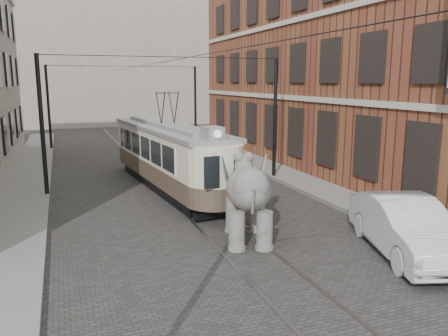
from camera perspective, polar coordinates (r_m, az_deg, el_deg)
name	(u,v)px	position (r m, az deg, el deg)	size (l,w,h in m)	color
ground	(216,224)	(15.70, -1.06, -7.13)	(120.00, 120.00, 0.00)	#3A3735
tram_rails	(216,224)	(15.69, -1.06, -7.09)	(1.54, 80.00, 0.02)	slate
sidewalk_right	(360,206)	(18.43, 16.92, -4.61)	(2.00, 60.00, 0.15)	slate
sidewalk_left	(11,245)	(15.00, -25.56, -8.83)	(2.00, 60.00, 0.15)	slate
brick_building	(342,62)	(28.03, 14.76, 12.96)	(8.00, 26.00, 12.00)	brown
distant_block	(102,62)	(54.36, -15.32, 12.90)	(28.00, 10.00, 14.00)	gray
catenary	(174,125)	(19.75, -6.40, 5.47)	(11.00, 30.20, 6.00)	black
tram	(168,141)	(20.63, -7.14, 3.46)	(2.29, 11.10, 4.40)	beige
elephant	(248,200)	(13.84, 3.10, -4.13)	(2.30, 4.18, 2.56)	#5D5B56
parked_car	(406,227)	(13.85, 22.18, -6.93)	(1.75, 4.97, 1.64)	silver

